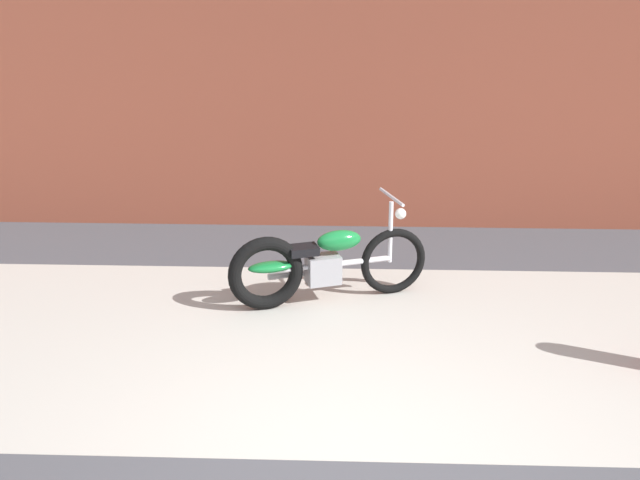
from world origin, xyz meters
TOP-DOWN VIEW (x-y plane):
  - ground_plane at (0.00, 0.00)m, footprint 80.00×80.00m
  - sidewalk_slab at (0.00, 1.75)m, footprint 36.00×3.50m
  - motorcycle_green at (-0.34, 2.61)m, footprint 1.93×0.87m

SIDE VIEW (x-z plane):
  - ground_plane at x=0.00m, z-range 0.00..0.00m
  - sidewalk_slab at x=0.00m, z-range 0.00..0.01m
  - motorcycle_green at x=-0.34m, z-range -0.12..0.91m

